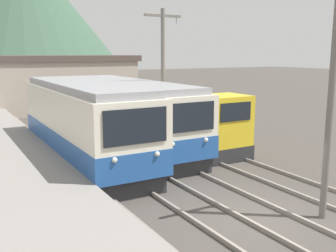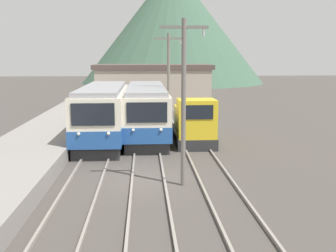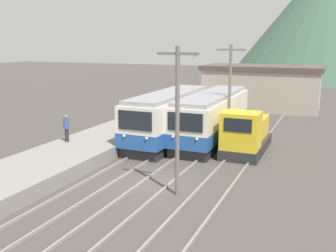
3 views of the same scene
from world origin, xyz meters
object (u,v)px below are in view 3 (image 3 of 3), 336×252
object	(u,v)px
commuter_train_center	(212,119)
shunting_locomotive	(246,135)
commuter_train_left	(169,119)
catenary_mast_mid	(230,92)
catenary_mast_near	(178,116)
person_on_platform	(67,127)

from	to	relation	value
commuter_train_center	shunting_locomotive	xyz separation A→B (m)	(3.00, -2.21, -0.44)
commuter_train_left	catenary_mast_mid	size ratio (longest dim) A/B	1.55
commuter_train_center	catenary_mast_mid	bearing A→B (deg)	-33.31
commuter_train_center	catenary_mast_near	xyz separation A→B (m)	(1.51, -10.86, 2.19)
commuter_train_center	person_on_platform	distance (m)	10.47
shunting_locomotive	catenary_mast_near	xyz separation A→B (m)	(-1.49, -8.65, 2.64)
commuter_train_left	commuter_train_center	xyz separation A→B (m)	(2.80, 1.49, -0.05)
shunting_locomotive	person_on_platform	world-z (taller)	shunting_locomotive
person_on_platform	shunting_locomotive	bearing A→B (deg)	24.23
commuter_train_left	person_on_platform	xyz separation A→B (m)	(-4.94, -5.55, 0.09)
commuter_train_center	catenary_mast_mid	distance (m)	2.84
commuter_train_left	catenary_mast_mid	world-z (taller)	catenary_mast_mid
commuter_train_left	shunting_locomotive	world-z (taller)	commuter_train_left
catenary_mast_mid	commuter_train_left	bearing A→B (deg)	-173.35
shunting_locomotive	catenary_mast_near	distance (m)	9.17
commuter_train_center	catenary_mast_near	bearing A→B (deg)	-82.10
catenary_mast_near	person_on_platform	world-z (taller)	catenary_mast_near
catenary_mast_near	catenary_mast_mid	distance (m)	9.87
catenary_mast_near	person_on_platform	xyz separation A→B (m)	(-9.25, 3.82, -2.05)
shunting_locomotive	person_on_platform	bearing A→B (deg)	-155.77
person_on_platform	catenary_mast_near	bearing A→B (deg)	-22.43
person_on_platform	commuter_train_left	bearing A→B (deg)	48.32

